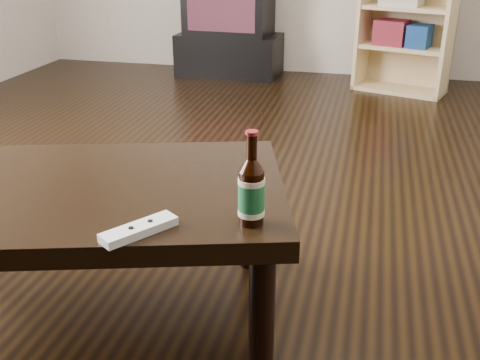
% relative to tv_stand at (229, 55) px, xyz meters
% --- Properties ---
extents(floor, '(5.00, 6.00, 0.01)m').
position_rel_tv_stand_xyz_m(floor, '(0.66, -2.74, -0.18)').
color(floor, black).
rests_on(floor, ground).
extents(tv_stand, '(0.92, 0.50, 0.36)m').
position_rel_tv_stand_xyz_m(tv_stand, '(0.00, 0.00, 0.00)').
color(tv_stand, black).
rests_on(tv_stand, floor).
extents(tv, '(0.74, 0.49, 0.54)m').
position_rel_tv_stand_xyz_m(tv, '(-0.00, -0.00, 0.45)').
color(tv, black).
rests_on(tv, tv_stand).
extents(bookshelf, '(0.76, 0.53, 1.29)m').
position_rel_tv_stand_xyz_m(bookshelf, '(1.47, -0.22, 0.49)').
color(bookshelf, tan).
rests_on(bookshelf, floor).
extents(coffee_table, '(1.41, 1.06, 0.47)m').
position_rel_tv_stand_xyz_m(coffee_table, '(0.41, -3.46, 0.23)').
color(coffee_table, black).
rests_on(coffee_table, floor).
extents(beer_bottle, '(0.08, 0.08, 0.25)m').
position_rel_tv_stand_xyz_m(beer_bottle, '(0.98, -3.57, 0.38)').
color(beer_bottle, black).
rests_on(beer_bottle, coffee_table).
extents(remote, '(0.16, 0.20, 0.03)m').
position_rel_tv_stand_xyz_m(remote, '(0.71, -3.69, 0.30)').
color(remote, silver).
rests_on(remote, coffee_table).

